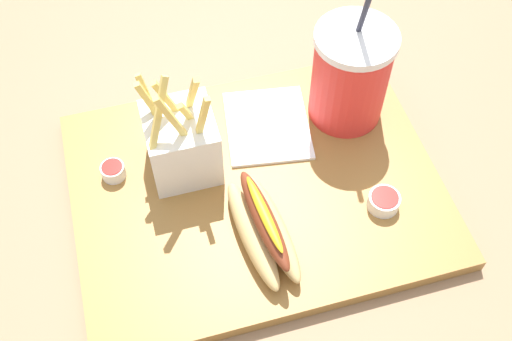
{
  "coord_description": "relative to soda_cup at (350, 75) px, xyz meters",
  "views": [
    {
      "loc": [
        -0.12,
        -0.42,
        0.68
      ],
      "look_at": [
        0.0,
        0.0,
        0.05
      ],
      "focal_mm": 43.6,
      "sensor_mm": 36.0,
      "label": 1
    }
  ],
  "objects": [
    {
      "name": "food_tray",
      "position": [
        -0.15,
        -0.09,
        -0.08
      ],
      "size": [
        0.46,
        0.36,
        0.02
      ],
      "primitive_type": "cube",
      "color": "olive",
      "rests_on": "ground_plane"
    },
    {
      "name": "ketchup_cup_2",
      "position": [
        -0.01,
        -0.16,
        -0.06
      ],
      "size": [
        0.04,
        0.04,
        0.02
      ],
      "color": "white",
      "rests_on": "food_tray"
    },
    {
      "name": "ground_plane",
      "position": [
        -0.15,
        -0.09,
        -0.1
      ],
      "size": [
        2.4,
        2.4,
        0.02
      ],
      "primitive_type": "cube",
      "color": "#8C6B4C"
    },
    {
      "name": "soda_cup",
      "position": [
        0.0,
        0.0,
        0.0
      ],
      "size": [
        0.1,
        0.1,
        0.24
      ],
      "color": "red",
      "rests_on": "food_tray"
    },
    {
      "name": "hot_dog_1",
      "position": [
        -0.16,
        -0.16,
        -0.05
      ],
      "size": [
        0.07,
        0.16,
        0.06
      ],
      "color": "tan",
      "rests_on": "food_tray"
    },
    {
      "name": "napkin_stack",
      "position": [
        -0.11,
        0.0,
        -0.07
      ],
      "size": [
        0.13,
        0.14,
        0.0
      ],
      "primitive_type": "cube",
      "rotation": [
        0.0,
        0.0,
        -0.15
      ],
      "color": "white",
      "rests_on": "food_tray"
    },
    {
      "name": "fries_basket",
      "position": [
        -0.23,
        -0.03,
        -0.02
      ],
      "size": [
        0.08,
        0.09,
        0.16
      ],
      "color": "white",
      "rests_on": "food_tray"
    },
    {
      "name": "ketchup_cup_1",
      "position": [
        -0.32,
        -0.02,
        -0.06
      ],
      "size": [
        0.03,
        0.03,
        0.02
      ],
      "color": "white",
      "rests_on": "food_tray"
    }
  ]
}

